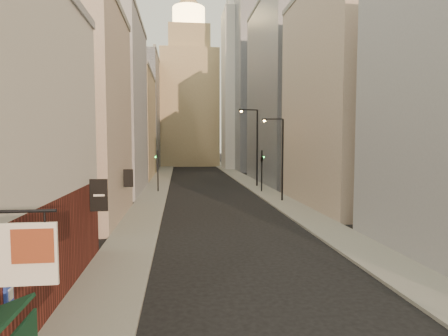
# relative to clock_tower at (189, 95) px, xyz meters

# --- Properties ---
(sidewalk_left) EXTENTS (3.00, 140.00, 0.15)m
(sidewalk_left) POSITION_rel_clock_tower_xyz_m (-5.50, -37.00, -17.56)
(sidewalk_left) COLOR gray
(sidewalk_left) RESTS_ON ground
(sidewalk_right) EXTENTS (3.00, 140.00, 0.15)m
(sidewalk_right) POSITION_rel_clock_tower_xyz_m (7.50, -37.00, -17.56)
(sidewalk_right) COLOR gray
(sidewalk_right) RESTS_ON ground
(left_bldg_beige) EXTENTS (8.00, 12.00, 16.00)m
(left_bldg_beige) POSITION_rel_clock_tower_xyz_m (-11.00, -66.00, -9.63)
(left_bldg_beige) COLOR tan
(left_bldg_beige) RESTS_ON ground
(left_bldg_grey) EXTENTS (8.00, 16.00, 20.00)m
(left_bldg_grey) POSITION_rel_clock_tower_xyz_m (-11.00, -50.00, -7.63)
(left_bldg_grey) COLOR gray
(left_bldg_grey) RESTS_ON ground
(left_bldg_tan) EXTENTS (8.00, 18.00, 17.00)m
(left_bldg_tan) POSITION_rel_clock_tower_xyz_m (-11.00, -32.00, -9.13)
(left_bldg_tan) COLOR tan
(left_bldg_tan) RESTS_ON ground
(left_bldg_wingrid) EXTENTS (8.00, 20.00, 24.00)m
(left_bldg_wingrid) POSITION_rel_clock_tower_xyz_m (-11.00, -12.00, -5.63)
(left_bldg_wingrid) COLOR gray
(left_bldg_wingrid) RESTS_ON ground
(right_bldg_beige) EXTENTS (8.00, 16.00, 20.00)m
(right_bldg_beige) POSITION_rel_clock_tower_xyz_m (13.00, -62.00, -7.63)
(right_bldg_beige) COLOR tan
(right_bldg_beige) RESTS_ON ground
(right_bldg_wingrid) EXTENTS (8.00, 20.00, 26.00)m
(right_bldg_wingrid) POSITION_rel_clock_tower_xyz_m (13.00, -42.00, -4.63)
(right_bldg_wingrid) COLOR gray
(right_bldg_wingrid) RESTS_ON ground
(highrise) EXTENTS (21.00, 23.00, 51.20)m
(highrise) POSITION_rel_clock_tower_xyz_m (19.00, -14.00, 8.02)
(highrise) COLOR gray
(highrise) RESTS_ON ground
(clock_tower) EXTENTS (14.00, 14.00, 44.90)m
(clock_tower) POSITION_rel_clock_tower_xyz_m (0.00, 0.00, 0.00)
(clock_tower) COLOR tan
(clock_tower) RESTS_ON ground
(white_tower) EXTENTS (8.00, 8.00, 41.50)m
(white_tower) POSITION_rel_clock_tower_xyz_m (11.00, -14.00, 0.97)
(white_tower) COLOR silver
(white_tower) RESTS_ON ground
(streetlamp_mid) EXTENTS (2.17, 0.53, 8.33)m
(streetlamp_mid) POSITION_rel_clock_tower_xyz_m (7.41, -59.36, -12.88)
(streetlamp_mid) COLOR black
(streetlamp_mid) RESTS_ON ground
(streetlamp_far) EXTENTS (2.65, 0.74, 10.22)m
(streetlamp_far) POSITION_rel_clock_tower_xyz_m (7.37, -47.13, -11.80)
(streetlamp_far) COLOR black
(streetlamp_far) RESTS_ON ground
(traffic_light_left) EXTENTS (0.59, 0.51, 5.00)m
(traffic_light_left) POSITION_rel_clock_tower_xyz_m (-5.14, -51.00, -14.05)
(traffic_light_left) COLOR black
(traffic_light_left) RESTS_ON ground
(traffic_light_right) EXTENTS (0.63, 0.60, 5.00)m
(traffic_light_right) POSITION_rel_clock_tower_xyz_m (7.05, -52.53, -13.92)
(traffic_light_right) COLOR black
(traffic_light_right) RESTS_ON ground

